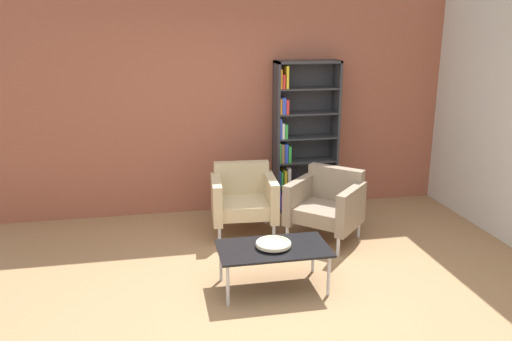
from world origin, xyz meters
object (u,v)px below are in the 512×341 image
Objects in this scene: decorative_bowl at (273,244)px; armchair_by_bookshelf at (327,204)px; armchair_corner_red at (243,198)px; bookshelf_tall at (300,139)px; coffee_table_low at (273,251)px.

decorative_bowl is 0.34× the size of armchair_by_bookshelf.
armchair_by_bookshelf is 0.95m from armchair_corner_red.
bookshelf_tall is 2.00× the size of armchair_by_bookshelf.
coffee_table_low is 1.37m from armchair_corner_red.
bookshelf_tall is at bearing 68.07° from decorative_bowl.
coffee_table_low is at bearing 0.00° from decorative_bowl.
armchair_corner_red is at bearing 91.50° from decorative_bowl.
decorative_bowl is at bearing -84.44° from armchair_corner_red.
coffee_table_low is at bearing -111.93° from bookshelf_tall.
armchair_corner_red is at bearing 91.50° from coffee_table_low.
bookshelf_tall is 1.15m from armchair_by_bookshelf.
bookshelf_tall is at bearing 41.66° from armchair_corner_red.
armchair_by_bookshelf is 1.22× the size of armchair_corner_red.
armchair_by_bookshelf is at bearing -19.34° from armchair_corner_red.
coffee_table_low is 3.12× the size of decorative_bowl.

